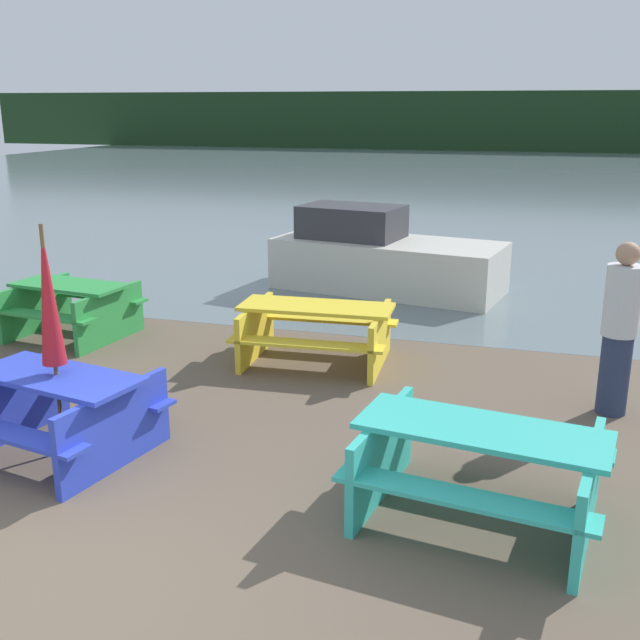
{
  "coord_description": "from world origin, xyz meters",
  "views": [
    {
      "loc": [
        3.0,
        -3.62,
        3.11
      ],
      "look_at": [
        0.82,
        3.89,
        0.85
      ],
      "focal_mm": 42.0,
      "sensor_mm": 36.0,
      "label": 1
    }
  ],
  "objects_px": {
    "picnic_table_green": "(71,305)",
    "person": "(619,329)",
    "umbrella_crimson": "(48,298)",
    "picnic_table_yellow": "(316,327)",
    "boat": "(382,258)",
    "picnic_table_blue": "(60,407)",
    "picnic_table_teal": "(480,463)"
  },
  "relations": [
    {
      "from": "picnic_table_blue",
      "to": "umbrella_crimson",
      "type": "distance_m",
      "value": 1.03
    },
    {
      "from": "picnic_table_blue",
      "to": "boat",
      "type": "distance_m",
      "value": 7.26
    },
    {
      "from": "umbrella_crimson",
      "to": "person",
      "type": "relative_size",
      "value": 1.18
    },
    {
      "from": "picnic_table_blue",
      "to": "picnic_table_yellow",
      "type": "relative_size",
      "value": 0.94
    },
    {
      "from": "boat",
      "to": "picnic_table_teal",
      "type": "bearing_deg",
      "value": -62.36
    },
    {
      "from": "person",
      "to": "picnic_table_green",
      "type": "bearing_deg",
      "value": 173.8
    },
    {
      "from": "picnic_table_teal",
      "to": "person",
      "type": "xyz_separation_m",
      "value": [
        1.17,
        2.51,
        0.44
      ]
    },
    {
      "from": "picnic_table_green",
      "to": "person",
      "type": "relative_size",
      "value": 0.95
    },
    {
      "from": "picnic_table_yellow",
      "to": "boat",
      "type": "distance_m",
      "value": 3.99
    },
    {
      "from": "umbrella_crimson",
      "to": "boat",
      "type": "distance_m",
      "value": 7.31
    },
    {
      "from": "picnic_table_green",
      "to": "picnic_table_yellow",
      "type": "bearing_deg",
      "value": -1.08
    },
    {
      "from": "boat",
      "to": "person",
      "type": "bearing_deg",
      "value": -43.61
    },
    {
      "from": "picnic_table_teal",
      "to": "picnic_table_blue",
      "type": "xyz_separation_m",
      "value": [
        -3.78,
        0.1,
        -0.02
      ]
    },
    {
      "from": "picnic_table_yellow",
      "to": "boat",
      "type": "xyz_separation_m",
      "value": [
        0.01,
        3.99,
        0.11
      ]
    },
    {
      "from": "picnic_table_blue",
      "to": "person",
      "type": "xyz_separation_m",
      "value": [
        4.95,
        2.41,
        0.46
      ]
    },
    {
      "from": "picnic_table_green",
      "to": "umbrella_crimson",
      "type": "relative_size",
      "value": 0.81
    },
    {
      "from": "picnic_table_blue",
      "to": "picnic_table_green",
      "type": "bearing_deg",
      "value": 122.4
    },
    {
      "from": "boat",
      "to": "picnic_table_yellow",
      "type": "bearing_deg",
      "value": -79.79
    },
    {
      "from": "person",
      "to": "picnic_table_yellow",
      "type": "bearing_deg",
      "value": 168.61
    },
    {
      "from": "boat",
      "to": "picnic_table_blue",
      "type": "bearing_deg",
      "value": -91.95
    },
    {
      "from": "umbrella_crimson",
      "to": "person",
      "type": "xyz_separation_m",
      "value": [
        4.95,
        2.41,
        -0.57
      ]
    },
    {
      "from": "person",
      "to": "boat",
      "type": "bearing_deg",
      "value": 126.1
    },
    {
      "from": "picnic_table_green",
      "to": "boat",
      "type": "height_order",
      "value": "boat"
    },
    {
      "from": "picnic_table_blue",
      "to": "umbrella_crimson",
      "type": "xyz_separation_m",
      "value": [
        0.0,
        0.0,
        1.03
      ]
    },
    {
      "from": "picnic_table_yellow",
      "to": "person",
      "type": "height_order",
      "value": "person"
    },
    {
      "from": "person",
      "to": "picnic_table_teal",
      "type": "bearing_deg",
      "value": -114.94
    },
    {
      "from": "picnic_table_teal",
      "to": "picnic_table_blue",
      "type": "relative_size",
      "value": 1.12
    },
    {
      "from": "picnic_table_teal",
      "to": "person",
      "type": "height_order",
      "value": "person"
    },
    {
      "from": "umbrella_crimson",
      "to": "person",
      "type": "height_order",
      "value": "umbrella_crimson"
    },
    {
      "from": "picnic_table_blue",
      "to": "picnic_table_yellow",
      "type": "xyz_separation_m",
      "value": [
        1.53,
        3.1,
        -0.01
      ]
    },
    {
      "from": "picnic_table_teal",
      "to": "boat",
      "type": "height_order",
      "value": "boat"
    },
    {
      "from": "picnic_table_yellow",
      "to": "boat",
      "type": "bearing_deg",
      "value": 89.92
    }
  ]
}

